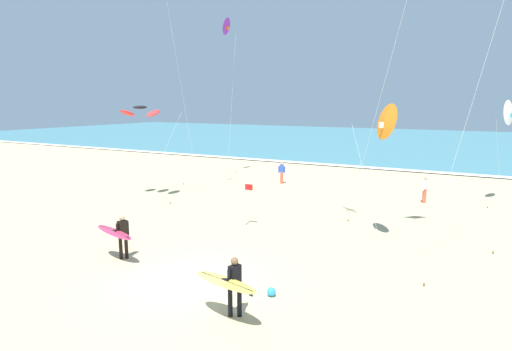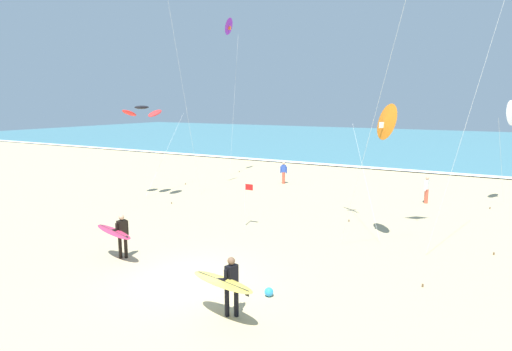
{
  "view_description": "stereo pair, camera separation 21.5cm",
  "coord_description": "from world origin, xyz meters",
  "px_view_note": "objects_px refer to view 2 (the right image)",
  "views": [
    {
      "loc": [
        8.34,
        -10.66,
        5.82
      ],
      "look_at": [
        -0.58,
        5.69,
        2.63
      ],
      "focal_mm": 30.02,
      "sensor_mm": 36.0,
      "label": 1
    },
    {
      "loc": [
        8.53,
        -10.56,
        5.82
      ],
      "look_at": [
        -0.58,
        5.69,
        2.63
      ],
      "focal_mm": 30.02,
      "sensor_mm": 36.0,
      "label": 2
    }
  ],
  "objects_px": {
    "surfer_trailing": "(119,233)",
    "kite_delta_amber_distant": "(385,122)",
    "kite_delta_ivory_close": "(512,113)",
    "bystander_blue_top": "(284,173)",
    "surfer_lead": "(227,282)",
    "lifeguard_flag": "(246,200)",
    "bystander_white_top": "(427,190)",
    "kite_arc_charcoal_far": "(142,111)",
    "beach_ball": "(269,292)",
    "kite_delta_violet_low": "(228,27)"
  },
  "relations": [
    {
      "from": "surfer_trailing",
      "to": "kite_delta_amber_distant",
      "type": "bearing_deg",
      "value": 39.9
    },
    {
      "from": "kite_delta_ivory_close",
      "to": "bystander_blue_top",
      "type": "bearing_deg",
      "value": -177.84
    },
    {
      "from": "kite_delta_ivory_close",
      "to": "kite_delta_amber_distant",
      "type": "bearing_deg",
      "value": -113.65
    },
    {
      "from": "surfer_lead",
      "to": "surfer_trailing",
      "type": "xyz_separation_m",
      "value": [
        -5.98,
        1.78,
        -0.01
      ]
    },
    {
      "from": "bystander_blue_top",
      "to": "lifeguard_flag",
      "type": "relative_size",
      "value": 0.76
    },
    {
      "from": "bystander_white_top",
      "to": "lifeguard_flag",
      "type": "bearing_deg",
      "value": -126.69
    },
    {
      "from": "surfer_lead",
      "to": "kite_delta_ivory_close",
      "type": "distance_m",
      "value": 20.64
    },
    {
      "from": "kite_arc_charcoal_far",
      "to": "beach_ball",
      "type": "xyz_separation_m",
      "value": [
        12.9,
        -8.3,
        -5.16
      ]
    },
    {
      "from": "bystander_blue_top",
      "to": "lifeguard_flag",
      "type": "height_order",
      "value": "lifeguard_flag"
    },
    {
      "from": "bystander_white_top",
      "to": "surfer_lead",
      "type": "bearing_deg",
      "value": -99.09
    },
    {
      "from": "surfer_trailing",
      "to": "beach_ball",
      "type": "height_order",
      "value": "surfer_trailing"
    },
    {
      "from": "beach_ball",
      "to": "kite_delta_violet_low",
      "type": "bearing_deg",
      "value": 125.9
    },
    {
      "from": "beach_ball",
      "to": "surfer_lead",
      "type": "bearing_deg",
      "value": -101.56
    },
    {
      "from": "kite_delta_violet_low",
      "to": "bystander_white_top",
      "type": "height_order",
      "value": "kite_delta_violet_low"
    },
    {
      "from": "kite_delta_violet_low",
      "to": "lifeguard_flag",
      "type": "xyz_separation_m",
      "value": [
        8.29,
        -11.43,
        -10.19
      ]
    },
    {
      "from": "kite_arc_charcoal_far",
      "to": "kite_delta_amber_distant",
      "type": "relative_size",
      "value": 0.97
    },
    {
      "from": "kite_arc_charcoal_far",
      "to": "kite_delta_amber_distant",
      "type": "height_order",
      "value": "kite_delta_amber_distant"
    },
    {
      "from": "kite_delta_amber_distant",
      "to": "beach_ball",
      "type": "relative_size",
      "value": 20.74
    },
    {
      "from": "kite_arc_charcoal_far",
      "to": "bystander_blue_top",
      "type": "xyz_separation_m",
      "value": [
        5.33,
        8.49,
        -4.49
      ]
    },
    {
      "from": "bystander_blue_top",
      "to": "bystander_white_top",
      "type": "relative_size",
      "value": 1.0
    },
    {
      "from": "surfer_trailing",
      "to": "bystander_blue_top",
      "type": "relative_size",
      "value": 1.24
    },
    {
      "from": "surfer_trailing",
      "to": "kite_arc_charcoal_far",
      "type": "relative_size",
      "value": 0.35
    },
    {
      "from": "kite_delta_ivory_close",
      "to": "beach_ball",
      "type": "xyz_separation_m",
      "value": [
        -6.34,
        -17.31,
        -5.1
      ]
    },
    {
      "from": "kite_arc_charcoal_far",
      "to": "bystander_blue_top",
      "type": "relative_size",
      "value": 3.55
    },
    {
      "from": "surfer_lead",
      "to": "lifeguard_flag",
      "type": "height_order",
      "value": "lifeguard_flag"
    },
    {
      "from": "bystander_blue_top",
      "to": "lifeguard_flag",
      "type": "xyz_separation_m",
      "value": [
        3.12,
        -10.62,
        0.45
      ]
    },
    {
      "from": "kite_delta_amber_distant",
      "to": "bystander_white_top",
      "type": "height_order",
      "value": "kite_delta_amber_distant"
    },
    {
      "from": "lifeguard_flag",
      "to": "kite_delta_amber_distant",
      "type": "bearing_deg",
      "value": 5.48
    },
    {
      "from": "surfer_trailing",
      "to": "surfer_lead",
      "type": "bearing_deg",
      "value": -16.6
    },
    {
      "from": "surfer_trailing",
      "to": "kite_delta_violet_low",
      "type": "height_order",
      "value": "kite_delta_violet_low"
    },
    {
      "from": "surfer_trailing",
      "to": "lifeguard_flag",
      "type": "xyz_separation_m",
      "value": [
        1.89,
        6.14,
        0.23
      ]
    },
    {
      "from": "surfer_trailing",
      "to": "kite_delta_ivory_close",
      "type": "relative_size",
      "value": 0.33
    },
    {
      "from": "kite_delta_ivory_close",
      "to": "bystander_white_top",
      "type": "distance_m",
      "value": 6.27
    },
    {
      "from": "kite_delta_violet_low",
      "to": "beach_ball",
      "type": "height_order",
      "value": "kite_delta_violet_low"
    },
    {
      "from": "bystander_white_top",
      "to": "beach_ball",
      "type": "relative_size",
      "value": 5.68
    },
    {
      "from": "kite_arc_charcoal_far",
      "to": "bystander_blue_top",
      "type": "height_order",
      "value": "kite_arc_charcoal_far"
    },
    {
      "from": "kite_delta_ivory_close",
      "to": "lifeguard_flag",
      "type": "xyz_separation_m",
      "value": [
        -10.78,
        -11.15,
        -3.97
      ]
    },
    {
      "from": "kite_delta_ivory_close",
      "to": "beach_ball",
      "type": "bearing_deg",
      "value": -110.1
    },
    {
      "from": "surfer_lead",
      "to": "kite_delta_amber_distant",
      "type": "height_order",
      "value": "kite_delta_amber_distant"
    },
    {
      "from": "kite_delta_amber_distant",
      "to": "kite_delta_ivory_close",
      "type": "xyz_separation_m",
      "value": [
        4.62,
        10.55,
        0.18
      ]
    },
    {
      "from": "surfer_trailing",
      "to": "lifeguard_flag",
      "type": "relative_size",
      "value": 0.94
    },
    {
      "from": "surfer_lead",
      "to": "kite_arc_charcoal_far",
      "type": "height_order",
      "value": "kite_arc_charcoal_far"
    },
    {
      "from": "kite_arc_charcoal_far",
      "to": "kite_delta_violet_low",
      "type": "xyz_separation_m",
      "value": [
        0.17,
        9.3,
        6.16
      ]
    },
    {
      "from": "lifeguard_flag",
      "to": "bystander_blue_top",
      "type": "bearing_deg",
      "value": 106.39
    },
    {
      "from": "surfer_lead",
      "to": "surfer_trailing",
      "type": "bearing_deg",
      "value": 163.4
    },
    {
      "from": "beach_ball",
      "to": "kite_arc_charcoal_far",
      "type": "bearing_deg",
      "value": 147.26
    },
    {
      "from": "surfer_lead",
      "to": "surfer_trailing",
      "type": "relative_size",
      "value": 1.08
    },
    {
      "from": "kite_arc_charcoal_far",
      "to": "bystander_white_top",
      "type": "distance_m",
      "value": 17.4
    },
    {
      "from": "kite_delta_violet_low",
      "to": "kite_arc_charcoal_far",
      "type": "bearing_deg",
      "value": -91.03
    },
    {
      "from": "surfer_lead",
      "to": "kite_delta_amber_distant",
      "type": "distance_m",
      "value": 9.64
    }
  ]
}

